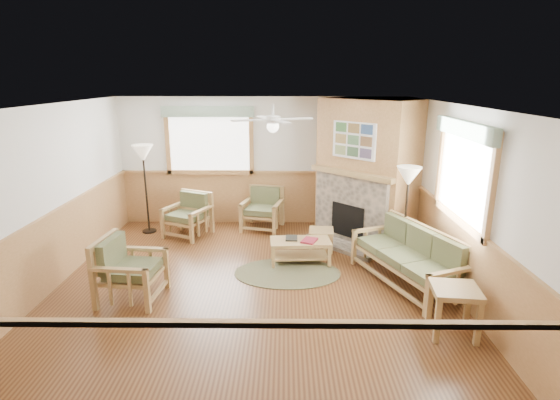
{
  "coord_description": "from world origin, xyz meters",
  "views": [
    {
      "loc": [
        0.47,
        -6.12,
        3.07
      ],
      "look_at": [
        0.4,
        0.7,
        1.15
      ],
      "focal_mm": 28.0,
      "sensor_mm": 36.0,
      "label": 1
    }
  ],
  "objects_px": {
    "armchair_left": "(131,269)",
    "end_table_chairs": "(194,217)",
    "armchair_back_left": "(187,215)",
    "coffee_table": "(300,251)",
    "floor_lamp_left": "(146,189)",
    "end_table_sofa": "(453,311)",
    "sofa": "(407,257)",
    "footstool": "(321,240)",
    "armchair_back_right": "(262,209)",
    "floor_lamp_right": "(405,218)"
  },
  "relations": [
    {
      "from": "armchair_left",
      "to": "end_table_chairs",
      "type": "xyz_separation_m",
      "value": [
        0.28,
        3.02,
        -0.19
      ]
    },
    {
      "from": "armchair_back_left",
      "to": "coffee_table",
      "type": "distance_m",
      "value": 2.58
    },
    {
      "from": "armchair_back_left",
      "to": "floor_lamp_left",
      "type": "distance_m",
      "value": 1.0
    },
    {
      "from": "armchair_left",
      "to": "end_table_sofa",
      "type": "bearing_deg",
      "value": -96.05
    },
    {
      "from": "armchair_left",
      "to": "floor_lamp_left",
      "type": "height_order",
      "value": "floor_lamp_left"
    },
    {
      "from": "coffee_table",
      "to": "end_table_sofa",
      "type": "bearing_deg",
      "value": -53.69
    },
    {
      "from": "sofa",
      "to": "footstool",
      "type": "distance_m",
      "value": 1.83
    },
    {
      "from": "armchair_back_right",
      "to": "coffee_table",
      "type": "xyz_separation_m",
      "value": [
        0.74,
        -1.72,
        -0.23
      ]
    },
    {
      "from": "end_table_chairs",
      "to": "footstool",
      "type": "xyz_separation_m",
      "value": [
        2.57,
        -1.13,
        -0.07
      ]
    },
    {
      "from": "armchair_left",
      "to": "coffee_table",
      "type": "bearing_deg",
      "value": -56.77
    },
    {
      "from": "end_table_chairs",
      "to": "floor_lamp_left",
      "type": "bearing_deg",
      "value": -167.01
    },
    {
      "from": "end_table_sofa",
      "to": "floor_lamp_right",
      "type": "distance_m",
      "value": 2.07
    },
    {
      "from": "floor_lamp_left",
      "to": "floor_lamp_right",
      "type": "relative_size",
      "value": 1.05
    },
    {
      "from": "armchair_back_left",
      "to": "end_table_sofa",
      "type": "relative_size",
      "value": 1.37
    },
    {
      "from": "armchair_back_right",
      "to": "armchair_back_left",
      "type": "bearing_deg",
      "value": -150.96
    },
    {
      "from": "sofa",
      "to": "armchair_back_right",
      "type": "height_order",
      "value": "sofa"
    },
    {
      "from": "sofa",
      "to": "armchair_back_right",
      "type": "xyz_separation_m",
      "value": [
        -2.33,
        2.5,
        -0.01
      ]
    },
    {
      "from": "armchair_back_right",
      "to": "footstool",
      "type": "xyz_separation_m",
      "value": [
        1.14,
        -1.13,
        -0.24
      ]
    },
    {
      "from": "armchair_left",
      "to": "footstool",
      "type": "distance_m",
      "value": 3.42
    },
    {
      "from": "sofa",
      "to": "end_table_sofa",
      "type": "distance_m",
      "value": 1.39
    },
    {
      "from": "armchair_back_right",
      "to": "end_table_sofa",
      "type": "relative_size",
      "value": 1.38
    },
    {
      "from": "coffee_table",
      "to": "end_table_sofa",
      "type": "relative_size",
      "value": 1.63
    },
    {
      "from": "armchair_back_left",
      "to": "end_table_sofa",
      "type": "height_order",
      "value": "armchair_back_left"
    },
    {
      "from": "end_table_sofa",
      "to": "footstool",
      "type": "height_order",
      "value": "end_table_sofa"
    },
    {
      "from": "sofa",
      "to": "armchair_left",
      "type": "xyz_separation_m",
      "value": [
        -4.03,
        -0.52,
        0.02
      ]
    },
    {
      "from": "armchair_back_left",
      "to": "footstool",
      "type": "xyz_separation_m",
      "value": [
        2.61,
        -0.72,
        -0.23
      ]
    },
    {
      "from": "sofa",
      "to": "end_table_chairs",
      "type": "bearing_deg",
      "value": -146.09
    },
    {
      "from": "floor_lamp_left",
      "to": "end_table_chairs",
      "type": "bearing_deg",
      "value": 12.99
    },
    {
      "from": "armchair_back_right",
      "to": "end_table_chairs",
      "type": "height_order",
      "value": "armchair_back_right"
    },
    {
      "from": "floor_lamp_left",
      "to": "floor_lamp_right",
      "type": "xyz_separation_m",
      "value": [
        4.77,
        -1.67,
        -0.05
      ]
    },
    {
      "from": "end_table_chairs",
      "to": "floor_lamp_right",
      "type": "height_order",
      "value": "floor_lamp_right"
    },
    {
      "from": "sofa",
      "to": "coffee_table",
      "type": "distance_m",
      "value": 1.79
    },
    {
      "from": "footstool",
      "to": "armchair_back_left",
      "type": "bearing_deg",
      "value": 164.57
    },
    {
      "from": "end_table_chairs",
      "to": "floor_lamp_left",
      "type": "height_order",
      "value": "floor_lamp_left"
    },
    {
      "from": "armchair_back_right",
      "to": "coffee_table",
      "type": "height_order",
      "value": "armchair_back_right"
    },
    {
      "from": "coffee_table",
      "to": "floor_lamp_right",
      "type": "bearing_deg",
      "value": -8.86
    },
    {
      "from": "armchair_back_left",
      "to": "armchair_back_right",
      "type": "height_order",
      "value": "armchair_back_right"
    },
    {
      "from": "floor_lamp_right",
      "to": "coffee_table",
      "type": "bearing_deg",
      "value": 174.87
    },
    {
      "from": "end_table_sofa",
      "to": "floor_lamp_left",
      "type": "relative_size",
      "value": 0.34
    },
    {
      "from": "armchair_left",
      "to": "end_table_chairs",
      "type": "bearing_deg",
      "value": 0.01
    },
    {
      "from": "coffee_table",
      "to": "floor_lamp_right",
      "type": "distance_m",
      "value": 1.84
    },
    {
      "from": "end_table_sofa",
      "to": "floor_lamp_left",
      "type": "xyz_separation_m",
      "value": [
        -4.87,
        3.66,
        0.6
      ]
    },
    {
      "from": "armchair_back_left",
      "to": "floor_lamp_right",
      "type": "height_order",
      "value": "floor_lamp_right"
    },
    {
      "from": "armchair_back_left",
      "to": "footstool",
      "type": "height_order",
      "value": "armchair_back_left"
    },
    {
      "from": "floor_lamp_left",
      "to": "floor_lamp_right",
      "type": "height_order",
      "value": "floor_lamp_left"
    },
    {
      "from": "sofa",
      "to": "armchair_back_left",
      "type": "xyz_separation_m",
      "value": [
        -3.8,
        2.09,
        -0.01
      ]
    },
    {
      "from": "armchair_back_right",
      "to": "coffee_table",
      "type": "relative_size",
      "value": 0.85
    },
    {
      "from": "armchair_left",
      "to": "floor_lamp_right",
      "type": "xyz_separation_m",
      "value": [
        4.15,
        1.14,
        0.4
      ]
    },
    {
      "from": "armchair_back_right",
      "to": "end_table_chairs",
      "type": "distance_m",
      "value": 1.44
    },
    {
      "from": "coffee_table",
      "to": "sofa",
      "type": "bearing_deg",
      "value": -29.79
    }
  ]
}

